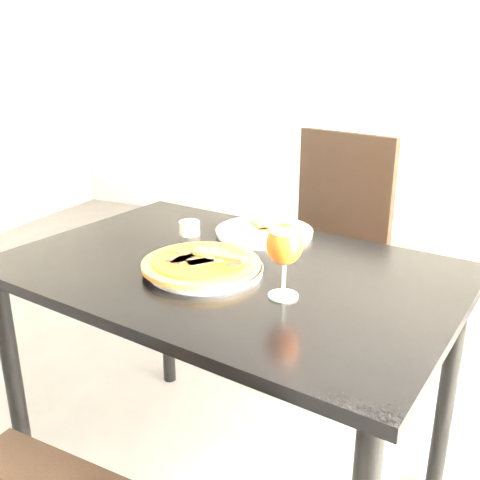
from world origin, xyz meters
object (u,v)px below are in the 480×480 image
at_px(pizza, 201,262).
at_px(beer_glass, 285,245).
at_px(dining_table, 228,296).
at_px(chair_far, 323,247).

bearing_deg(pizza, beer_glass, -12.87).
relative_size(dining_table, pizza, 4.27).
relative_size(dining_table, chair_far, 1.33).
distance_m(dining_table, chair_far, 0.80).
bearing_deg(chair_far, beer_glass, -61.82).
bearing_deg(dining_table, pizza, -111.66).
bearing_deg(chair_far, pizza, -77.54).
distance_m(dining_table, pizza, 0.14).
height_order(chair_far, beer_glass, chair_far).
xyz_separation_m(chair_far, pizza, (-0.10, -0.86, 0.23)).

